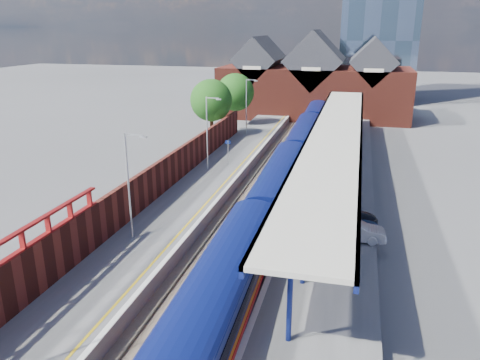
# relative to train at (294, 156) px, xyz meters

# --- Properties ---
(ground) EXTENTS (240.00, 240.00, 0.00)m
(ground) POSITION_rel_train_xyz_m (-1.49, 5.27, -2.12)
(ground) COLOR #5B5B5E
(ground) RESTS_ON ground
(ballast_bed) EXTENTS (6.00, 76.00, 0.06)m
(ballast_bed) POSITION_rel_train_xyz_m (-1.49, -4.73, -2.09)
(ballast_bed) COLOR #473D33
(ballast_bed) RESTS_ON ground
(rails) EXTENTS (4.51, 76.00, 0.14)m
(rails) POSITION_rel_train_xyz_m (-1.49, -4.73, -2.00)
(rails) COLOR slate
(rails) RESTS_ON ground
(left_platform) EXTENTS (5.00, 76.00, 1.00)m
(left_platform) POSITION_rel_train_xyz_m (-6.99, -4.73, -1.62)
(left_platform) COLOR #565659
(left_platform) RESTS_ON ground
(right_platform) EXTENTS (6.00, 76.00, 1.00)m
(right_platform) POSITION_rel_train_xyz_m (4.51, -4.73, -1.62)
(right_platform) COLOR #565659
(right_platform) RESTS_ON ground
(coping_left) EXTENTS (0.30, 76.00, 0.05)m
(coping_left) POSITION_rel_train_xyz_m (-4.64, -4.73, -1.10)
(coping_left) COLOR silver
(coping_left) RESTS_ON left_platform
(coping_right) EXTENTS (0.30, 76.00, 0.05)m
(coping_right) POSITION_rel_train_xyz_m (1.66, -4.73, -1.10)
(coping_right) COLOR silver
(coping_right) RESTS_ON right_platform
(yellow_line) EXTENTS (0.14, 76.00, 0.01)m
(yellow_line) POSITION_rel_train_xyz_m (-5.24, -4.73, -1.12)
(yellow_line) COLOR yellow
(yellow_line) RESTS_ON left_platform
(train) EXTENTS (3.17, 65.96, 3.45)m
(train) POSITION_rel_train_xyz_m (0.00, 0.00, 0.00)
(train) COLOR #0B1450
(train) RESTS_ON ground
(canopy) EXTENTS (4.50, 52.00, 4.48)m
(canopy) POSITION_rel_train_xyz_m (3.99, -2.78, 3.13)
(canopy) COLOR navy
(canopy) RESTS_ON right_platform
(lamp_post_b) EXTENTS (1.48, 0.18, 7.00)m
(lamp_post_b) POSITION_rel_train_xyz_m (-7.86, -18.73, 2.87)
(lamp_post_b) COLOR #A5A8AA
(lamp_post_b) RESTS_ON left_platform
(lamp_post_c) EXTENTS (1.48, 0.18, 7.00)m
(lamp_post_c) POSITION_rel_train_xyz_m (-7.86, -2.73, 2.87)
(lamp_post_c) COLOR #A5A8AA
(lamp_post_c) RESTS_ON left_platform
(lamp_post_d) EXTENTS (1.48, 0.18, 7.00)m
(lamp_post_d) POSITION_rel_train_xyz_m (-7.86, 13.27, 2.87)
(lamp_post_d) COLOR #A5A8AA
(lamp_post_d) RESTS_ON left_platform
(platform_sign) EXTENTS (0.55, 0.08, 2.50)m
(platform_sign) POSITION_rel_train_xyz_m (-6.49, -0.73, 0.57)
(platform_sign) COLOR #A5A8AA
(platform_sign) RESTS_ON left_platform
(brick_wall) EXTENTS (0.35, 50.00, 3.86)m
(brick_wall) POSITION_rel_train_xyz_m (-9.59, -11.19, 0.33)
(brick_wall) COLOR #5B2118
(brick_wall) RESTS_ON left_platform
(station_building) EXTENTS (30.00, 12.12, 13.78)m
(station_building) POSITION_rel_train_xyz_m (-1.49, 33.27, 3.33)
(station_building) COLOR #5B2118
(station_building) RESTS_ON ground
(tree_near) EXTENTS (5.20, 5.20, 8.10)m
(tree_near) POSITION_rel_train_xyz_m (-11.84, 11.18, 3.23)
(tree_near) COLOR #382314
(tree_near) RESTS_ON ground
(tree_far) EXTENTS (5.20, 5.20, 8.10)m
(tree_far) POSITION_rel_train_xyz_m (-10.84, 19.18, 3.23)
(tree_far) COLOR #382314
(tree_far) RESTS_ON ground
(parked_car_silver) EXTENTS (4.19, 1.67, 1.36)m
(parked_car_silver) POSITION_rel_train_xyz_m (6.01, -15.58, -0.44)
(parked_car_silver) COLOR silver
(parked_car_silver) RESTS_ON right_platform
(parked_car_dark) EXTENTS (4.35, 1.83, 1.25)m
(parked_car_dark) POSITION_rel_train_xyz_m (5.49, -12.94, -0.49)
(parked_car_dark) COLOR black
(parked_car_dark) RESTS_ON right_platform
(parked_car_blue) EXTENTS (4.01, 2.18, 1.06)m
(parked_car_blue) POSITION_rel_train_xyz_m (5.79, -14.08, -0.59)
(parked_car_blue) COLOR navy
(parked_car_blue) RESTS_ON right_platform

